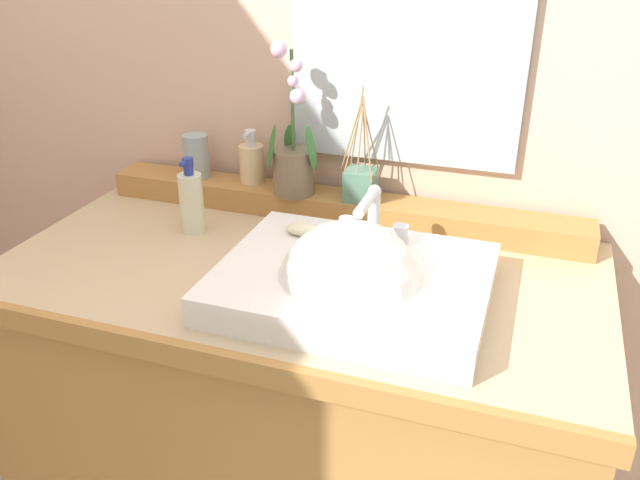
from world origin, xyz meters
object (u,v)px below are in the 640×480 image
tumbler_cup (196,156)px  reed_diffuser (361,183)px  potted_plant (293,159)px  lotion_bottle (191,201)px  sink_basin (351,289)px  soap_dispenser (252,161)px  soap_bar (305,229)px

tumbler_cup → reed_diffuser: 0.42m
potted_plant → reed_diffuser: bearing=4.1°
potted_plant → lotion_bottle: (-0.18, -0.15, -0.07)m
sink_basin → reed_diffuser: bearing=103.3°
tumbler_cup → lotion_bottle: lotion_bottle is taller
tumbler_cup → soap_dispenser: bearing=5.4°
soap_bar → soap_dispenser: soap_dispenser is taller
tumbler_cup → lotion_bottle: (0.08, -0.18, -0.04)m
potted_plant → soap_dispenser: potted_plant is taller
tumbler_cup → lotion_bottle: bearing=-65.2°
sink_basin → reed_diffuser: (-0.08, 0.34, 0.08)m
sink_basin → lotion_bottle: 0.46m
tumbler_cup → lotion_bottle: size_ratio=0.62×
soap_bar → sink_basin: bearing=-41.7°
soap_bar → potted_plant: bearing=116.7°
soap_bar → potted_plant: potted_plant is taller
soap_dispenser → soap_bar: bearing=-47.1°
soap_bar → tumbler_cup: bearing=148.0°
sink_basin → soap_dispenser: 0.52m
soap_bar → reed_diffuser: bearing=76.0°
sink_basin → soap_dispenser: size_ratio=3.81×
sink_basin → potted_plant: bearing=126.1°
potted_plant → lotion_bottle: size_ratio=2.01×
sink_basin → tumbler_cup: (-0.50, 0.35, 0.09)m
soap_bar → reed_diffuser: (0.05, 0.22, 0.03)m
sink_basin → tumbler_cup: sink_basin is taller
sink_basin → tumbler_cup: size_ratio=4.61×
tumbler_cup → potted_plant: bearing=-5.3°
soap_bar → reed_diffuser: 0.23m
potted_plant → tumbler_cup: bearing=174.7°
lotion_bottle → tumbler_cup: bearing=114.8°
sink_basin → soap_bar: (-0.13, 0.12, 0.05)m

